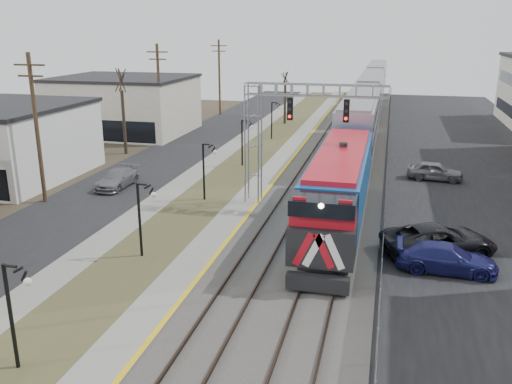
% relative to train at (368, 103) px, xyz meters
% --- Properties ---
extents(street_west, '(7.00, 120.00, 0.04)m').
position_rel_train_xyz_m(street_west, '(-17.00, -25.15, -2.90)').
color(street_west, black).
rests_on(street_west, ground).
extents(sidewalk, '(2.00, 120.00, 0.08)m').
position_rel_train_xyz_m(sidewalk, '(-12.50, -25.15, -2.88)').
color(sidewalk, gray).
rests_on(sidewalk, ground).
extents(grass_median, '(4.00, 120.00, 0.06)m').
position_rel_train_xyz_m(grass_median, '(-9.50, -25.15, -2.89)').
color(grass_median, '#474C28').
rests_on(grass_median, ground).
extents(platform, '(2.00, 120.00, 0.24)m').
position_rel_train_xyz_m(platform, '(-6.50, -25.15, -2.80)').
color(platform, gray).
rests_on(platform, ground).
extents(ballast_bed, '(8.00, 120.00, 0.20)m').
position_rel_train_xyz_m(ballast_bed, '(-1.50, -25.15, -2.82)').
color(ballast_bed, '#595651').
rests_on(ballast_bed, ground).
extents(parking_lot, '(16.00, 120.00, 0.04)m').
position_rel_train_xyz_m(parking_lot, '(10.50, -25.15, -2.90)').
color(parking_lot, black).
rests_on(parking_lot, ground).
extents(platform_edge, '(0.24, 120.00, 0.01)m').
position_rel_train_xyz_m(platform_edge, '(-5.62, -25.15, -2.67)').
color(platform_edge, gold).
rests_on(platform_edge, platform).
extents(track_near, '(1.58, 120.00, 0.15)m').
position_rel_train_xyz_m(track_near, '(-3.50, -25.15, -2.64)').
color(track_near, '#2D2119').
rests_on(track_near, ballast_bed).
extents(track_far, '(1.58, 120.00, 0.15)m').
position_rel_train_xyz_m(track_far, '(-0.00, -25.15, -2.64)').
color(track_far, '#2D2119').
rests_on(track_far, ballast_bed).
extents(train, '(3.00, 85.85, 5.33)m').
position_rel_train_xyz_m(train, '(0.00, 0.00, 0.00)').
color(train, '#124D94').
rests_on(train, ground).
extents(signal_gantry, '(9.00, 1.07, 8.15)m').
position_rel_train_xyz_m(signal_gantry, '(-4.28, -32.15, 2.67)').
color(signal_gantry, gray).
rests_on(signal_gantry, ground).
extents(lampposts, '(0.14, 62.14, 4.00)m').
position_rel_train_xyz_m(lampposts, '(-9.50, -41.86, -0.92)').
color(lampposts, black).
rests_on(lampposts, ground).
extents(utility_poles, '(0.28, 80.28, 10.00)m').
position_rel_train_xyz_m(utility_poles, '(-20.00, -35.15, 2.08)').
color(utility_poles, '#4C3823').
rests_on(utility_poles, ground).
extents(fence, '(0.04, 120.00, 1.60)m').
position_rel_train_xyz_m(fence, '(2.70, -25.15, -2.12)').
color(fence, gray).
rests_on(fence, ground).
extents(bare_trees, '(12.30, 42.30, 5.95)m').
position_rel_train_xyz_m(bare_trees, '(-18.16, -21.23, -0.22)').
color(bare_trees, '#382D23').
rests_on(bare_trees, ground).
extents(car_lot_c, '(6.49, 4.70, 1.64)m').
position_rel_train_xyz_m(car_lot_c, '(5.52, -38.34, -2.10)').
color(car_lot_c, black).
rests_on(car_lot_c, ground).
extents(car_lot_d, '(4.84, 2.04, 1.39)m').
position_rel_train_xyz_m(car_lot_d, '(5.74, -40.30, -2.22)').
color(car_lot_d, navy).
rests_on(car_lot_d, ground).
extents(car_lot_e, '(4.34, 2.08, 1.43)m').
position_rel_train_xyz_m(car_lot_e, '(6.35, -23.02, -2.20)').
color(car_lot_e, slate).
rests_on(car_lot_e, ground).
extents(car_street_b, '(1.88, 4.57, 1.32)m').
position_rel_train_xyz_m(car_street_b, '(-16.85, -30.75, -2.26)').
color(car_street_b, slate).
rests_on(car_street_b, ground).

